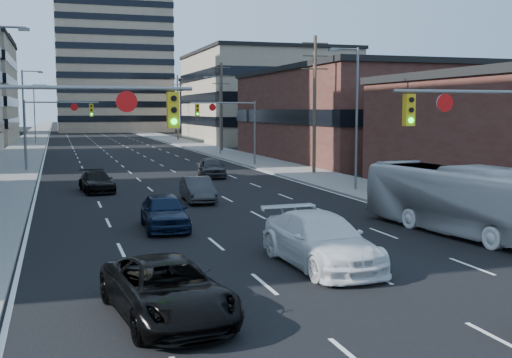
{
  "coord_description": "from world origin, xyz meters",
  "views": [
    {
      "loc": [
        -7.56,
        -11.64,
        5.15
      ],
      "look_at": [
        0.6,
        14.49,
        2.2
      ],
      "focal_mm": 45.0,
      "sensor_mm": 36.0,
      "label": 1
    }
  ],
  "objects_px": {
    "white_van": "(321,240)",
    "transit_bus": "(463,200)",
    "sedan_blue": "(164,212)",
    "black_pickup": "(167,290)"
  },
  "relations": [
    {
      "from": "white_van",
      "to": "transit_bus",
      "type": "height_order",
      "value": "transit_bus"
    },
    {
      "from": "white_van",
      "to": "sedan_blue",
      "type": "bearing_deg",
      "value": 112.75
    },
    {
      "from": "black_pickup",
      "to": "transit_bus",
      "type": "xyz_separation_m",
      "value": [
        13.46,
        7.07,
        0.71
      ]
    },
    {
      "from": "black_pickup",
      "to": "sedan_blue",
      "type": "bearing_deg",
      "value": 73.74
    },
    {
      "from": "transit_bus",
      "to": "sedan_blue",
      "type": "xyz_separation_m",
      "value": [
        -11.58,
        4.88,
        -0.66
      ]
    },
    {
      "from": "black_pickup",
      "to": "transit_bus",
      "type": "height_order",
      "value": "transit_bus"
    },
    {
      "from": "black_pickup",
      "to": "white_van",
      "type": "distance_m",
      "value": 6.91
    },
    {
      "from": "black_pickup",
      "to": "sedan_blue",
      "type": "xyz_separation_m",
      "value": [
        1.88,
        11.96,
        0.04
      ]
    },
    {
      "from": "transit_bus",
      "to": "sedan_blue",
      "type": "bearing_deg",
      "value": 149.32
    },
    {
      "from": "white_van",
      "to": "sedan_blue",
      "type": "distance_m",
      "value": 8.98
    }
  ]
}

